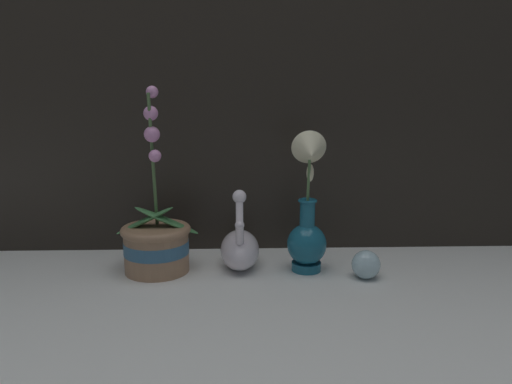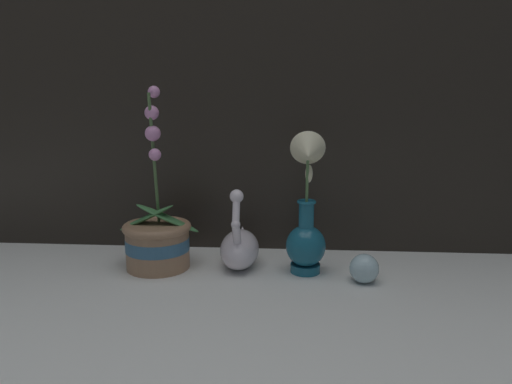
# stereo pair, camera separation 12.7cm
# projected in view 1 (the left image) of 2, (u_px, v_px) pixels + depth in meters

# --- Properties ---
(ground_plane) EXTENTS (2.80, 2.80, 0.00)m
(ground_plane) POSITION_uv_depth(u_px,v_px,m) (250.00, 288.00, 1.16)
(ground_plane) COLOR silver
(window_backdrop) EXTENTS (2.80, 0.03, 1.20)m
(window_backdrop) POSITION_uv_depth(u_px,v_px,m) (247.00, 35.00, 1.35)
(window_backdrop) COLOR black
(window_backdrop) RESTS_ON ground_plane
(orchid_potted_plant) EXTENTS (0.22, 0.18, 0.46)m
(orchid_potted_plant) POSITION_uv_depth(u_px,v_px,m) (156.00, 241.00, 1.26)
(orchid_potted_plant) COLOR #9E7556
(orchid_potted_plant) RESTS_ON ground_plane
(swan_figurine) EXTENTS (0.10, 0.20, 0.22)m
(swan_figurine) POSITION_uv_depth(u_px,v_px,m) (240.00, 247.00, 1.29)
(swan_figurine) COLOR white
(swan_figurine) RESTS_ON ground_plane
(blue_vase) EXTENTS (0.10, 0.12, 0.36)m
(blue_vase) POSITION_uv_depth(u_px,v_px,m) (308.00, 222.00, 1.25)
(blue_vase) COLOR #195B75
(blue_vase) RESTS_ON ground_plane
(glass_sphere) EXTENTS (0.07, 0.07, 0.07)m
(glass_sphere) POSITION_uv_depth(u_px,v_px,m) (366.00, 265.00, 1.22)
(glass_sphere) COLOR silver
(glass_sphere) RESTS_ON ground_plane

